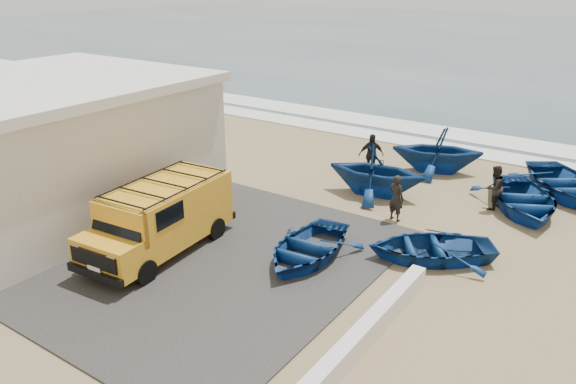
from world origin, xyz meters
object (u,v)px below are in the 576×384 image
Objects in this scene: boat_near_right at (431,247)px; fisherman_front at (396,198)px; boat_mid_left at (376,171)px; parapet at (365,334)px; boat_far_left at (437,150)px; boat_mid_right at (523,199)px; building at (45,144)px; fisherman_middle at (494,188)px; fisherman_back at (371,155)px; boat_far_right at (565,183)px; van at (161,216)px; boat_near_left at (307,247)px.

fisherman_front is at bearing -168.74° from boat_near_right.
parapet is at bearing -163.57° from boat_mid_left.
parapet is 1.72× the size of boat_mid_left.
boat_far_left is (-2.53, 7.14, 0.56)m from boat_near_right.
parapet is 1.45× the size of boat_mid_right.
fisherman_middle is (12.63, 8.12, -1.40)m from building.
fisherman_front is 3.57m from fisherman_middle.
fisherman_middle is (2.93, -2.55, -0.15)m from boat_far_left.
boat_far_right is at bearing -22.95° from fisherman_back.
boat_mid_right is at bearing 137.26° from fisherman_middle.
fisherman_front reaches higher than boat_mid_right.
van is 1.40× the size of boat_mid_left.
fisherman_front is (-1.91, 1.88, 0.41)m from boat_near_right.
fisherman_middle is (0.41, 4.59, 0.40)m from boat_near_right.
boat_far_left is (-3.81, 2.13, 0.49)m from boat_mid_right.
fisherman_back is (-1.06, 1.73, -0.07)m from boat_mid_left.
boat_near_left is 2.29× the size of fisherman_front.
boat_far_right is 2.55× the size of fisherman_back.
building is 5.81m from van.
boat_far_right is 6.85m from fisherman_front.
boat_near_right is 1.00× the size of boat_far_left.
boat_mid_left reaches higher than boat_near_left.
van is 11.70m from boat_far_left.
boat_mid_left is at bearing -179.69° from boat_far_right.
boat_near_right is 1.01× the size of boat_mid_left.
boat_mid_right is 2.68× the size of fisherman_front.
fisherman_middle is (-0.88, -0.42, 0.34)m from boat_mid_right.
fisherman_middle is (3.25, 6.55, 0.40)m from boat_near_left.
fisherman_back is at bearing 97.76° from boat_near_left.
boat_mid_left reaches higher than boat_mid_right.
boat_near_left is 7.40m from fisherman_back.
boat_far_right reaches higher than boat_near_left.
boat_far_right is (2.16, 7.37, 0.08)m from boat_near_right.
boat_mid_left is at bearing 114.77° from parapet.
parapet is 6.88m from van.
van is 7.61m from boat_near_right.
parapet is 3.92× the size of fisherman_middle.
fisherman_middle is at bearing -115.61° from fisherman_front.
boat_far_right is 2.81× the size of fisherman_middle.
boat_near_right is at bearing -90.14° from fisherman_back.
van reaches higher than parapet.
van is at bearing -3.31° from building.
fisherman_middle reaches higher than parapet.
boat_mid_left is (-0.59, 5.47, 0.55)m from boat_near_left.
fisherman_middle is at bearing 89.21° from parapet.
building is 2.70× the size of boat_far_left.
boat_mid_right is at bearing -144.63° from boat_far_right.
parapet is 1.70× the size of boat_near_left.
boat_mid_left reaches higher than boat_near_right.
building is 12.68m from parapet.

